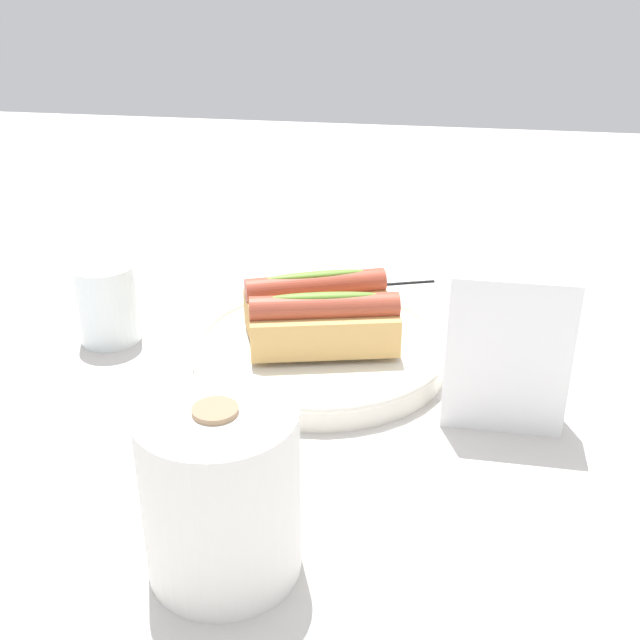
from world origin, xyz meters
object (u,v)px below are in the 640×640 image
object	(u,v)px
water_glass	(109,304)
chopstick_far	(353,285)
hotdog_back	(324,325)
napkin_box	(507,349)
serving_bowl	(320,349)
hotdog_front	(316,302)
paper_towel_roll	(223,493)
chopstick_near	(329,288)

from	to	relation	value
water_glass	chopstick_far	xyz separation A→B (m)	(-0.25, -0.19, -0.04)
hotdog_back	napkin_box	xyz separation A→B (m)	(-0.18, 0.06, 0.02)
serving_bowl	water_glass	bearing A→B (deg)	-4.24
hotdog_front	chopstick_far	size ratio (longest dim) A/B	0.72
hotdog_front	paper_towel_roll	bearing A→B (deg)	88.66
hotdog_back	paper_towel_roll	bearing A→B (deg)	84.85
paper_towel_roll	hotdog_back	bearing A→B (deg)	-95.15
serving_bowl	paper_towel_roll	size ratio (longest dim) A/B	2.04
hotdog_back	chopstick_far	xyz separation A→B (m)	(-0.00, -0.23, -0.06)
hotdog_back	water_glass	world-z (taller)	hotdog_back
water_glass	chopstick_far	distance (m)	0.32
paper_towel_roll	napkin_box	world-z (taller)	napkin_box
hotdog_front	water_glass	bearing A→B (deg)	1.97
hotdog_front	serving_bowl	bearing A→B (deg)	108.71
hotdog_back	napkin_box	size ratio (longest dim) A/B	1.05
hotdog_back	paper_towel_roll	distance (m)	0.28
hotdog_front	chopstick_far	world-z (taller)	hotdog_front
hotdog_back	paper_towel_roll	size ratio (longest dim) A/B	1.18
water_glass	napkin_box	world-z (taller)	napkin_box
serving_bowl	chopstick_near	distance (m)	0.20
hotdog_back	chopstick_far	size ratio (longest dim) A/B	0.72
chopstick_near	chopstick_far	world-z (taller)	same
serving_bowl	hotdog_back	distance (m)	0.05
hotdog_front	hotdog_back	world-z (taller)	same
hotdog_front	napkin_box	size ratio (longest dim) A/B	1.05
chopstick_near	napkin_box	bearing A→B (deg)	106.71
napkin_box	chopstick_far	distance (m)	0.34
hotdog_back	chopstick_near	distance (m)	0.23
hotdog_back	hotdog_front	bearing A→B (deg)	-71.29
water_glass	chopstick_far	size ratio (longest dim) A/B	0.41
serving_bowl	chopstick_far	distance (m)	0.21
chopstick_far	water_glass	bearing A→B (deg)	17.77
chopstick_near	serving_bowl	bearing A→B (deg)	75.91
napkin_box	chopstick_near	distance (m)	0.35
chopstick_far	napkin_box	bearing A→B (deg)	102.56
serving_bowl	water_glass	distance (m)	0.24
serving_bowl	hotdog_back	bearing A→B (deg)	108.71
serving_bowl	hotdog_front	size ratio (longest dim) A/B	1.73
napkin_box	chopstick_near	size ratio (longest dim) A/B	0.68
serving_bowl	hotdog_front	distance (m)	0.05
paper_towel_roll	chopstick_far	distance (m)	0.52
hotdog_back	chopstick_far	bearing A→B (deg)	-90.29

